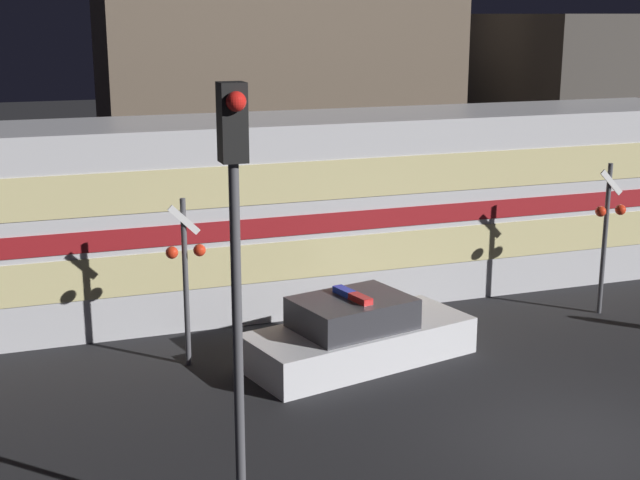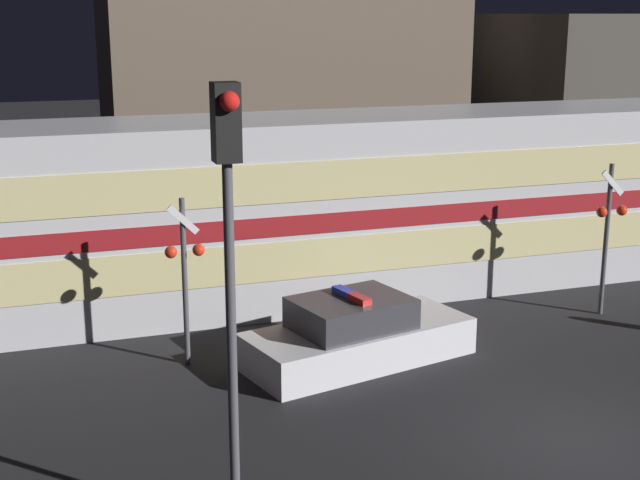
# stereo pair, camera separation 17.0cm
# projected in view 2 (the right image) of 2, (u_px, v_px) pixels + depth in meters

# --- Properties ---
(ground_plane) EXTENTS (120.00, 120.00, 0.00)m
(ground_plane) POSITION_uv_depth(u_px,v_px,m) (578.00, 444.00, 13.51)
(ground_plane) COLOR black
(train) EXTENTS (20.79, 2.97, 4.15)m
(train) POSITION_uv_depth(u_px,v_px,m) (288.00, 210.00, 19.96)
(train) COLOR silver
(train) RESTS_ON ground_plane
(police_car) EXTENTS (4.58, 2.65, 1.39)m
(police_car) POSITION_uv_depth(u_px,v_px,m) (357.00, 336.00, 16.62)
(police_car) COLOR silver
(police_car) RESTS_ON ground_plane
(crossing_signal_near) EXTENTS (0.73, 0.28, 3.30)m
(crossing_signal_near) POSITION_uv_depth(u_px,v_px,m) (608.00, 227.00, 18.88)
(crossing_signal_near) COLOR #4C4C51
(crossing_signal_near) RESTS_ON ground_plane
(crossing_signal_far) EXTENTS (0.73, 0.28, 3.16)m
(crossing_signal_far) POSITION_uv_depth(u_px,v_px,m) (185.00, 268.00, 16.12)
(crossing_signal_far) COLOR #4C4C51
(crossing_signal_far) RESTS_ON ground_plane
(traffic_light_corner) EXTENTS (0.30, 0.46, 5.61)m
(traffic_light_corner) POSITION_uv_depth(u_px,v_px,m) (229.00, 226.00, 10.28)
(traffic_light_corner) COLOR #4C4C51
(traffic_light_corner) RESTS_ON ground_plane
(building_left) EXTENTS (11.00, 4.18, 8.58)m
(building_left) POSITION_uv_depth(u_px,v_px,m) (284.00, 81.00, 27.98)
(building_left) COLOR brown
(building_left) RESTS_ON ground_plane
(building_center) EXTENTS (6.74, 6.26, 6.35)m
(building_center) POSITION_uv_depth(u_px,v_px,m) (593.00, 106.00, 31.41)
(building_center) COLOR #47423D
(building_center) RESTS_ON ground_plane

